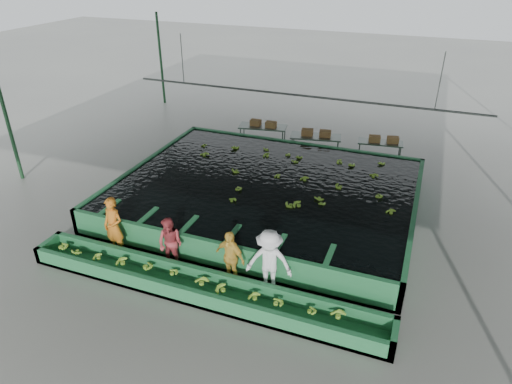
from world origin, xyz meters
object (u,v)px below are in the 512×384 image
at_px(flotation_tank, 266,193).
at_px(worker_a, 114,226).
at_px(sorting_trough, 199,287).
at_px(packing_table_mid, 315,146).
at_px(box_stack_left, 263,126).
at_px(box_stack_mid, 316,136).
at_px(worker_b, 170,244).
at_px(worker_d, 269,262).
at_px(box_stack_right, 383,142).
at_px(packing_table_right, 379,151).
at_px(packing_table_left, 263,136).
at_px(worker_c, 230,257).

relative_size(flotation_tank, worker_a, 5.49).
relative_size(sorting_trough, worker_a, 5.49).
distance_m(packing_table_mid, box_stack_left, 2.57).
bearing_deg(packing_table_mid, flotation_tank, -96.36).
distance_m(worker_a, box_stack_mid, 9.72).
relative_size(sorting_trough, worker_b, 6.43).
height_order(worker_d, box_stack_right, worker_d).
bearing_deg(packing_table_mid, packing_table_right, 13.65).
bearing_deg(flotation_tank, packing_table_mid, 83.64).
bearing_deg(worker_b, box_stack_mid, 82.00).
bearing_deg(worker_d, box_stack_mid, 87.64).
bearing_deg(flotation_tank, box_stack_left, 111.57).
distance_m(sorting_trough, worker_b, 1.60).
relative_size(worker_b, packing_table_left, 0.73).
bearing_deg(box_stack_mid, packing_table_right, 13.71).
xyz_separation_m(flotation_tank, worker_b, (-1.28, -4.30, 0.33)).
xyz_separation_m(worker_d, packing_table_mid, (-1.11, 8.99, -0.44)).
xyz_separation_m(flotation_tank, sorting_trough, (0.00, -5.10, -0.20)).
relative_size(worker_a, box_stack_left, 1.53).
xyz_separation_m(packing_table_left, box_stack_mid, (2.54, -0.34, 0.49)).
bearing_deg(flotation_tank, box_stack_right, 58.45).
distance_m(worker_d, box_stack_mid, 9.06).
relative_size(worker_b, box_stack_left, 1.31).
bearing_deg(packing_table_left, box_stack_right, 3.21).
bearing_deg(flotation_tank, box_stack_mid, 83.51).
relative_size(flotation_tank, packing_table_left, 4.72).
relative_size(worker_b, packing_table_mid, 0.73).
bearing_deg(worker_b, packing_table_left, 97.86).
distance_m(worker_c, box_stack_mid, 9.00).
relative_size(sorting_trough, packing_table_left, 4.72).
height_order(sorting_trough, worker_b, worker_b).
height_order(worker_d, packing_table_right, worker_d).
relative_size(worker_a, worker_d, 0.98).
bearing_deg(box_stack_mid, box_stack_left, 172.96).
bearing_deg(box_stack_left, flotation_tank, -68.43).
distance_m(flotation_tank, packing_table_left, 5.42).
relative_size(box_stack_mid, box_stack_right, 1.02).
distance_m(worker_c, worker_d, 1.11).
xyz_separation_m(packing_table_mid, box_stack_right, (2.75, 0.64, 0.35)).
relative_size(packing_table_right, box_stack_mid, 1.49).
relative_size(box_stack_left, box_stack_right, 0.98).
xyz_separation_m(box_stack_left, box_stack_mid, (2.51, -0.31, 0.00)).
xyz_separation_m(worker_c, box_stack_right, (2.74, 9.63, 0.04)).
xyz_separation_m(packing_table_left, box_stack_right, (5.28, 0.30, 0.36)).
bearing_deg(worker_c, box_stack_right, 89.08).
bearing_deg(flotation_tank, worker_c, -82.88).
relative_size(sorting_trough, packing_table_mid, 4.70).
height_order(packing_table_mid, box_stack_left, box_stack_left).
xyz_separation_m(flotation_tank, box_stack_left, (-1.98, 5.00, 0.52)).
bearing_deg(worker_b, flotation_tank, 76.84).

